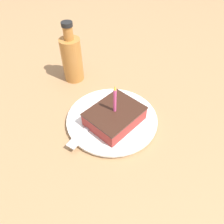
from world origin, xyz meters
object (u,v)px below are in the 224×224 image
(fork, at_px, (87,129))
(bottle, at_px, (72,58))
(plate, at_px, (112,119))
(cake_slice, at_px, (115,116))

(fork, height_order, bottle, bottle)
(plate, xyz_separation_m, fork, (-0.02, -0.08, 0.01))
(plate, relative_size, cake_slice, 1.80)
(bottle, bearing_deg, fork, -32.17)
(cake_slice, bearing_deg, bottle, 165.25)
(plate, relative_size, fork, 1.51)
(fork, relative_size, bottle, 0.85)
(cake_slice, bearing_deg, fork, -115.36)
(cake_slice, height_order, bottle, bottle)
(plate, xyz_separation_m, bottle, (-0.23, 0.06, 0.07))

